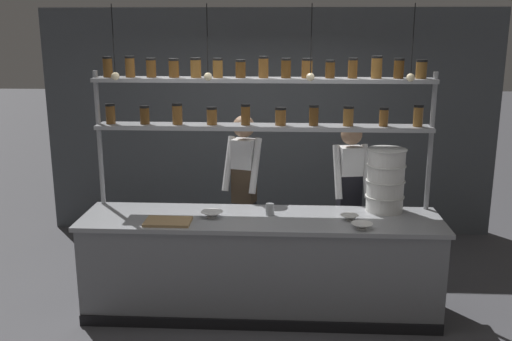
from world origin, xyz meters
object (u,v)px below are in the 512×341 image
chef_left (244,186)px  prep_bowl_center_back (212,215)px  cutting_board (168,222)px  serving_cup_front (270,209)px  spice_shelf_unit (263,105)px  prep_bowl_near_left (350,218)px  prep_bowl_center_front (362,226)px  container_stack (386,180)px  chef_center (349,193)px

chef_left → prep_bowl_center_back: (-0.23, -0.76, -0.06)m
cutting_board → serving_cup_front: 0.92m
spice_shelf_unit → prep_bowl_near_left: (0.79, -0.36, -0.95)m
spice_shelf_unit → prep_bowl_center_front: bearing=-34.4°
chef_left → prep_bowl_near_left: bearing=-20.5°
serving_cup_front → prep_bowl_center_back: bearing=-169.6°
container_stack → cutting_board: bearing=-166.9°
serving_cup_front → chef_center: bearing=38.6°
chef_left → cutting_board: (-0.60, -0.93, -0.07)m
container_stack → cutting_board: size_ratio=1.47×
chef_center → spice_shelf_unit: bearing=-167.1°
prep_bowl_center_back → prep_bowl_center_front: bearing=-10.2°
chef_center → chef_left: bearing=168.0°
container_stack → cutting_board: container_stack is taller
prep_bowl_near_left → spice_shelf_unit: bearing=155.3°
spice_shelf_unit → serving_cup_front: bearing=-73.6°
chef_center → prep_bowl_center_front: 0.96m
container_stack → prep_bowl_center_back: (-1.58, -0.28, -0.27)m
chef_center → cutting_board: chef_center is taller
container_stack → prep_bowl_center_front: size_ratio=3.17×
spice_shelf_unit → container_stack: (1.14, -0.08, -0.68)m
prep_bowl_center_front → cutting_board: bearing=177.8°
spice_shelf_unit → prep_bowl_center_front: 1.41m
spice_shelf_unit → prep_bowl_near_left: spice_shelf_unit is taller
prep_bowl_near_left → chef_center: bearing=84.2°
chef_left → prep_bowl_near_left: size_ratio=10.55×
container_stack → prep_bowl_near_left: (-0.35, -0.29, -0.27)m
chef_center → prep_bowl_center_back: size_ratio=8.31×
container_stack → prep_bowl_center_front: (-0.27, -0.52, -0.27)m
chef_center → serving_cup_front: size_ratio=15.86×
prep_bowl_center_front → serving_cup_front: (-0.79, 0.33, 0.03)m
serving_cup_front → spice_shelf_unit: bearing=106.4°
spice_shelf_unit → prep_bowl_center_back: bearing=-140.7°
spice_shelf_unit → serving_cup_front: spice_shelf_unit is taller
serving_cup_front → container_stack: bearing=10.0°
chef_center → serving_cup_front: chef_center is taller
prep_bowl_center_front → prep_bowl_center_back: bearing=169.8°
chef_left → prep_bowl_center_back: bearing=-89.9°
chef_left → container_stack: (1.34, -0.48, 0.21)m
spice_shelf_unit → chef_left: bearing=117.4°
spice_shelf_unit → cutting_board: bearing=-146.6°
chef_center → container_stack: size_ratio=2.84×
prep_bowl_center_back → serving_cup_front: 0.53m
chef_left → prep_bowl_center_front: chef_left is taller
prep_bowl_center_back → chef_left: bearing=73.1°
prep_bowl_near_left → prep_bowl_center_front: prep_bowl_center_front is taller
prep_bowl_center_front → prep_bowl_near_left: bearing=108.9°
prep_bowl_near_left → serving_cup_front: serving_cup_front is taller
chef_center → serving_cup_front: 1.00m
container_stack → chef_center: bearing=122.1°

